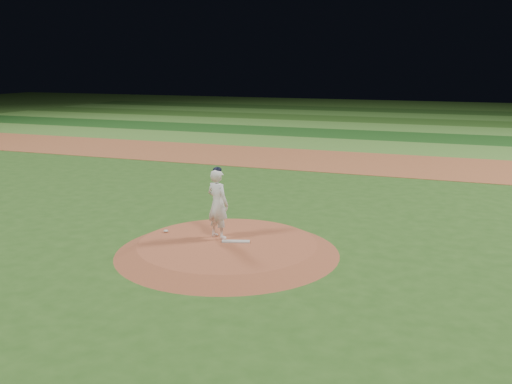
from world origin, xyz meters
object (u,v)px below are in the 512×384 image
Objects in this scene: pitcher_on_mound at (218,203)px; pitchers_mound at (227,247)px; rosin_bag at (166,231)px; pitching_rubber at (236,241)px.

pitchers_mound is at bearing -38.29° from pitcher_on_mound.
rosin_bag is 0.07× the size of pitcher_on_mound.
pitchers_mound is 44.47× the size of rosin_bag.
rosin_bag is at bearing 158.44° from pitching_rubber.
pitching_rubber is at bearing -18.92° from pitcher_on_mound.
pitchers_mound is 8.02× the size of pitching_rubber.
rosin_bag is 1.70m from pitcher_on_mound.
pitching_rubber is 5.55× the size of rosin_bag.
pitching_rubber is 0.38× the size of pitcher_on_mound.
pitching_rubber reaches higher than pitchers_mound.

